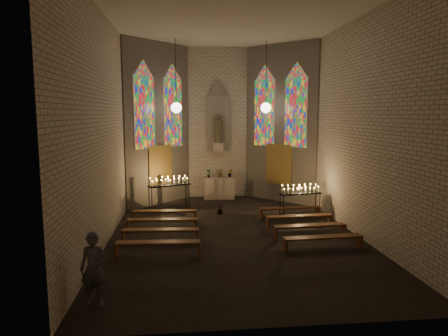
{
  "coord_description": "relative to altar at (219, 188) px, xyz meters",
  "views": [
    {
      "loc": [
        -1.61,
        -12.84,
        3.97
      ],
      "look_at": [
        -0.19,
        1.22,
        2.03
      ],
      "focal_mm": 32.0,
      "sensor_mm": 36.0,
      "label": 1
    }
  ],
  "objects": [
    {
      "name": "visitor",
      "position": [
        -3.5,
        -10.18,
        0.28
      ],
      "size": [
        0.6,
        0.43,
        1.55
      ],
      "primitive_type": "imported",
      "rotation": [
        0.0,
        0.0,
        -0.11
      ],
      "color": "#4F4F59",
      "rests_on": "ground"
    },
    {
      "name": "pew_left_1",
      "position": [
        -2.36,
        -5.1,
        -0.14
      ],
      "size": [
        2.35,
        0.46,
        0.45
      ],
      "rotation": [
        0.0,
        0.0,
        -0.06
      ],
      "color": "#552D18",
      "rests_on": "ground"
    },
    {
      "name": "pew_right_3",
      "position": [
        2.36,
        -7.5,
        -0.14
      ],
      "size": [
        2.35,
        0.46,
        0.45
      ],
      "rotation": [
        0.0,
        0.0,
        0.06
      ],
      "color": "#552D18",
      "rests_on": "ground"
    },
    {
      "name": "pew_left_2",
      "position": [
        -2.36,
        -6.3,
        -0.14
      ],
      "size": [
        2.35,
        0.46,
        0.45
      ],
      "rotation": [
        0.0,
        0.0,
        -0.06
      ],
      "color": "#552D18",
      "rests_on": "ground"
    },
    {
      "name": "flower_vase_right",
      "position": [
        0.53,
        0.05,
        0.69
      ],
      "size": [
        0.21,
        0.17,
        0.37
      ],
      "primitive_type": "imported",
      "rotation": [
        0.0,
        0.0,
        0.02
      ],
      "color": "#4C723F",
      "rests_on": "altar"
    },
    {
      "name": "altar",
      "position": [
        0.0,
        0.0,
        0.0
      ],
      "size": [
        1.4,
        0.6,
        1.0
      ],
      "primitive_type": "cube",
      "color": "beige",
      "rests_on": "ground"
    },
    {
      "name": "flower_vase_left",
      "position": [
        -0.48,
        0.03,
        0.7
      ],
      "size": [
        0.23,
        0.17,
        0.4
      ],
      "primitive_type": "imported",
      "rotation": [
        0.0,
        0.0,
        0.16
      ],
      "color": "#4C723F",
      "rests_on": "altar"
    },
    {
      "name": "votive_stand_right",
      "position": [
        2.8,
        -3.7,
        0.52
      ],
      "size": [
        1.66,
        0.66,
        1.19
      ],
      "rotation": [
        0.0,
        0.0,
        0.18
      ],
      "color": "black",
      "rests_on": "ground"
    },
    {
      "name": "votive_stand_left",
      "position": [
        -2.23,
        -1.85,
        0.61
      ],
      "size": [
        1.78,
        1.11,
        1.3
      ],
      "rotation": [
        0.0,
        0.0,
        0.43
      ],
      "color": "black",
      "rests_on": "ground"
    },
    {
      "name": "pew_right_2",
      "position": [
        2.36,
        -6.3,
        -0.14
      ],
      "size": [
        2.35,
        0.46,
        0.45
      ],
      "rotation": [
        0.0,
        0.0,
        0.06
      ],
      "color": "#552D18",
      "rests_on": "ground"
    },
    {
      "name": "flower_vase_center",
      "position": [
        0.07,
        0.07,
        0.71
      ],
      "size": [
        0.47,
        0.44,
        0.42
      ],
      "primitive_type": "imported",
      "rotation": [
        0.0,
        0.0,
        -0.37
      ],
      "color": "#4C723F",
      "rests_on": "altar"
    },
    {
      "name": "pew_right_1",
      "position": [
        2.36,
        -5.1,
        -0.14
      ],
      "size": [
        2.35,
        0.46,
        0.45
      ],
      "rotation": [
        0.0,
        0.0,
        0.06
      ],
      "color": "#552D18",
      "rests_on": "ground"
    },
    {
      "name": "pew_right_0",
      "position": [
        2.36,
        -3.9,
        -0.14
      ],
      "size": [
        2.35,
        0.46,
        0.45
      ],
      "rotation": [
        0.0,
        0.0,
        0.06
      ],
      "color": "#552D18",
      "rests_on": "ground"
    },
    {
      "name": "pew_left_3",
      "position": [
        -2.36,
        -7.5,
        -0.14
      ],
      "size": [
        2.35,
        0.46,
        0.45
      ],
      "rotation": [
        0.0,
        0.0,
        -0.06
      ],
      "color": "#552D18",
      "rests_on": "ground"
    },
    {
      "name": "pew_left_0",
      "position": [
        -2.36,
        -3.9,
        -0.14
      ],
      "size": [
        2.35,
        0.46,
        0.45
      ],
      "rotation": [
        0.0,
        0.0,
        -0.06
      ],
      "color": "#552D18",
      "rests_on": "ground"
    },
    {
      "name": "room",
      "position": [
        -0.0,
        -2.08,
        3.22
      ],
      "size": [
        8.22,
        12.43,
        7.0
      ],
      "color": "beige",
      "rests_on": "ground"
    },
    {
      "name": "floor",
      "position": [
        0.0,
        -5.45,
        -0.5
      ],
      "size": [
        12.0,
        12.0,
        0.0
      ],
      "primitive_type": "plane",
      "color": "black",
      "rests_on": "ground"
    },
    {
      "name": "aisle_flower_pot",
      "position": [
        -0.22,
        -2.91,
        -0.29
      ],
      "size": [
        0.28,
        0.28,
        0.42
      ],
      "primitive_type": "imported",
      "rotation": [
        0.0,
        0.0,
        0.21
      ],
      "color": "#4C723F",
      "rests_on": "ground"
    }
  ]
}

